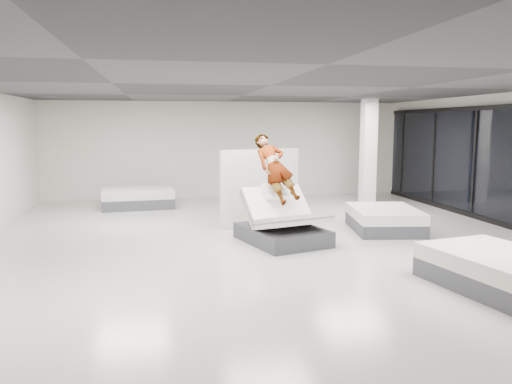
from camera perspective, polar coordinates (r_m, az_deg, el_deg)
room at (r=9.99m, az=1.63°, el=2.89°), size 14.00×14.04×3.20m
hero_bed at (r=10.37m, az=3.09°, el=-3.82°), size 1.86×2.17×1.22m
person at (r=10.52m, az=2.21°, el=1.04°), size 1.05×1.73×1.26m
remote at (r=10.35m, az=4.22°, el=-0.19°), size 0.09×0.15×0.08m
divider_panel at (r=11.97m, az=0.49°, el=0.47°), size 2.00×0.63×1.86m
flat_bed_right_far at (r=11.93m, az=14.45°, el=-3.05°), size 1.72×2.11×0.52m
flat_bed_right_near at (r=8.40m, az=25.86°, el=-8.01°), size 1.84×2.24×0.55m
flat_bed_left_far at (r=15.23m, az=-13.36°, el=-0.65°), size 2.16×1.70×0.56m
column at (r=15.50m, az=12.70°, el=4.42°), size 0.40×0.40×3.20m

